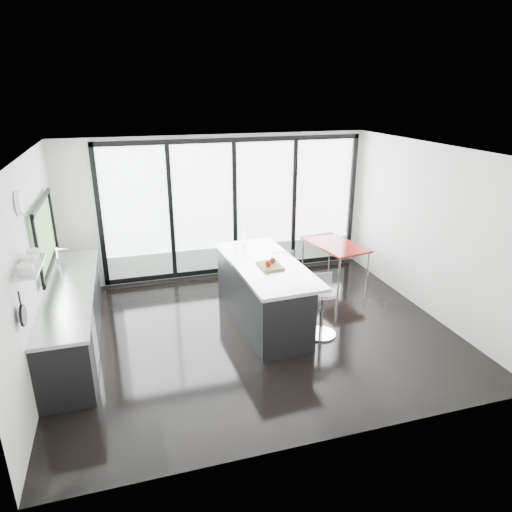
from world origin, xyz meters
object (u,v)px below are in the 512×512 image
object	(u,v)px
island	(261,292)
red_table	(334,261)
bar_stool_far	(285,289)
bar_stool_near	(322,313)

from	to	relation	value
island	red_table	world-z (taller)	island
red_table	bar_stool_far	bearing A→B (deg)	-143.55
island	bar_stool_near	xyz separation A→B (m)	(0.74, -0.73, -0.13)
bar_stool_near	bar_stool_far	world-z (taller)	bar_stool_far
red_table	bar_stool_near	bearing A→B (deg)	-120.31
bar_stool_far	bar_stool_near	bearing A→B (deg)	-72.91
island	bar_stool_far	world-z (taller)	island
bar_stool_far	red_table	distance (m)	1.78
bar_stool_near	bar_stool_far	xyz separation A→B (m)	(-0.25, 0.97, 0.02)
island	bar_stool_near	world-z (taller)	island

